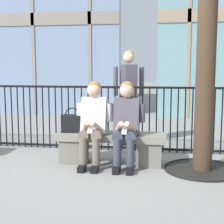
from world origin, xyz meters
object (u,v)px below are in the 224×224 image
object	(u,v)px
seated_person_companion	(126,121)
seated_person_with_phone	(93,121)
handbag_on_bench	(72,123)
bystander_at_railing	(128,90)
stone_bench	(111,145)

from	to	relation	value
seated_person_companion	seated_person_with_phone	bearing A→B (deg)	180.00
seated_person_companion	handbag_on_bench	xyz separation A→B (m)	(-0.82, 0.12, -0.06)
seated_person_with_phone	handbag_on_bench	size ratio (longest dim) A/B	3.28
seated_person_with_phone	bystander_at_railing	distance (m)	1.47
seated_person_companion	handbag_on_bench	bearing A→B (deg)	171.73
handbag_on_bench	stone_bench	bearing A→B (deg)	0.99
stone_bench	seated_person_companion	world-z (taller)	seated_person_companion
seated_person_with_phone	handbag_on_bench	bearing A→B (deg)	160.95
bystander_at_railing	seated_person_companion	bearing A→B (deg)	-85.09
seated_person_with_phone	seated_person_companion	world-z (taller)	same
stone_bench	handbag_on_bench	bearing A→B (deg)	-179.01
seated_person_with_phone	seated_person_companion	distance (m)	0.47
stone_bench	seated_person_companion	distance (m)	0.46
stone_bench	seated_person_with_phone	size ratio (longest dim) A/B	1.32
bystander_at_railing	handbag_on_bench	bearing A→B (deg)	-118.98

